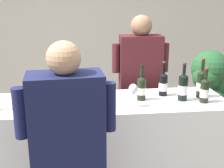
{
  "coord_description": "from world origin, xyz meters",
  "views": [
    {
      "loc": [
        -0.14,
        -2.34,
        1.85
      ],
      "look_at": [
        0.12,
        0.0,
        1.16
      ],
      "focal_mm": 47.31,
      "sensor_mm": 36.0,
      "label": 1
    }
  ],
  "objects_px": {
    "ice_bucket": "(46,95)",
    "person_server": "(139,97)",
    "wine_bottle_3": "(163,84)",
    "wine_bottle_0": "(201,83)",
    "potted_shrub": "(210,87)",
    "wine_bottle_2": "(205,90)",
    "wine_bottle_5": "(141,88)",
    "wine_bottle_1": "(183,87)",
    "wine_glass": "(133,91)"
  },
  "relations": [
    {
      "from": "wine_glass",
      "to": "person_server",
      "type": "distance_m",
      "value": 0.84
    },
    {
      "from": "wine_bottle_0",
      "to": "person_server",
      "type": "distance_m",
      "value": 0.78
    },
    {
      "from": "wine_bottle_0",
      "to": "wine_bottle_3",
      "type": "bearing_deg",
      "value": 165.45
    },
    {
      "from": "wine_bottle_5",
      "to": "potted_shrub",
      "type": "relative_size",
      "value": 0.25
    },
    {
      "from": "wine_bottle_2",
      "to": "wine_bottle_3",
      "type": "distance_m",
      "value": 0.36
    },
    {
      "from": "ice_bucket",
      "to": "wine_bottle_0",
      "type": "bearing_deg",
      "value": 7.3
    },
    {
      "from": "wine_bottle_2",
      "to": "wine_bottle_3",
      "type": "bearing_deg",
      "value": 143.38
    },
    {
      "from": "wine_bottle_1",
      "to": "wine_glass",
      "type": "distance_m",
      "value": 0.46
    },
    {
      "from": "wine_bottle_2",
      "to": "person_server",
      "type": "bearing_deg",
      "value": 119.19
    },
    {
      "from": "ice_bucket",
      "to": "person_server",
      "type": "relative_size",
      "value": 0.14
    },
    {
      "from": "wine_bottle_5",
      "to": "person_server",
      "type": "height_order",
      "value": "person_server"
    },
    {
      "from": "wine_bottle_2",
      "to": "person_server",
      "type": "relative_size",
      "value": 0.17
    },
    {
      "from": "wine_glass",
      "to": "potted_shrub",
      "type": "bearing_deg",
      "value": 43.39
    },
    {
      "from": "person_server",
      "to": "potted_shrub",
      "type": "relative_size",
      "value": 1.36
    },
    {
      "from": "wine_bottle_5",
      "to": "potted_shrub",
      "type": "height_order",
      "value": "wine_bottle_5"
    },
    {
      "from": "wine_bottle_0",
      "to": "wine_bottle_5",
      "type": "xyz_separation_m",
      "value": [
        -0.53,
        -0.01,
        -0.02
      ]
    },
    {
      "from": "wine_glass",
      "to": "potted_shrub",
      "type": "xyz_separation_m",
      "value": [
        1.17,
        1.1,
        -0.35
      ]
    },
    {
      "from": "wine_bottle_5",
      "to": "ice_bucket",
      "type": "height_order",
      "value": "wine_bottle_5"
    },
    {
      "from": "wine_bottle_0",
      "to": "wine_bottle_3",
      "type": "height_order",
      "value": "wine_bottle_0"
    },
    {
      "from": "wine_bottle_3",
      "to": "wine_glass",
      "type": "bearing_deg",
      "value": -141.54
    },
    {
      "from": "wine_bottle_0",
      "to": "ice_bucket",
      "type": "height_order",
      "value": "wine_bottle_0"
    },
    {
      "from": "wine_bottle_1",
      "to": "wine_glass",
      "type": "bearing_deg",
      "value": -166.56
    },
    {
      "from": "wine_bottle_2",
      "to": "person_server",
      "type": "xyz_separation_m",
      "value": [
        -0.4,
        0.71,
        -0.29
      ]
    },
    {
      "from": "wine_bottle_2",
      "to": "wine_glass",
      "type": "relative_size",
      "value": 1.54
    },
    {
      "from": "person_server",
      "to": "ice_bucket",
      "type": "bearing_deg",
      "value": -140.1
    },
    {
      "from": "wine_bottle_3",
      "to": "potted_shrub",
      "type": "distance_m",
      "value": 1.25
    },
    {
      "from": "wine_bottle_5",
      "to": "wine_bottle_3",
      "type": "bearing_deg",
      "value": 23.95
    },
    {
      "from": "wine_bottle_2",
      "to": "ice_bucket",
      "type": "height_order",
      "value": "wine_bottle_2"
    },
    {
      "from": "wine_bottle_0",
      "to": "wine_bottle_1",
      "type": "bearing_deg",
      "value": -161.44
    },
    {
      "from": "wine_bottle_3",
      "to": "ice_bucket",
      "type": "distance_m",
      "value": 1.03
    },
    {
      "from": "wine_bottle_2",
      "to": "wine_bottle_5",
      "type": "relative_size",
      "value": 0.96
    },
    {
      "from": "wine_bottle_2",
      "to": "ice_bucket",
      "type": "relative_size",
      "value": 1.22
    },
    {
      "from": "wine_bottle_2",
      "to": "wine_glass",
      "type": "xyz_separation_m",
      "value": [
        -0.61,
        -0.04,
        0.03
      ]
    },
    {
      "from": "wine_bottle_5",
      "to": "wine_bottle_0",
      "type": "bearing_deg",
      "value": 1.5
    },
    {
      "from": "wine_glass",
      "to": "ice_bucket",
      "type": "height_order",
      "value": "ice_bucket"
    },
    {
      "from": "wine_bottle_1",
      "to": "ice_bucket",
      "type": "distance_m",
      "value": 1.13
    },
    {
      "from": "ice_bucket",
      "to": "person_server",
      "type": "height_order",
      "value": "person_server"
    },
    {
      "from": "wine_bottle_5",
      "to": "wine_bottle_1",
      "type": "bearing_deg",
      "value": -7.99
    },
    {
      "from": "wine_bottle_2",
      "to": "wine_bottle_5",
      "type": "distance_m",
      "value": 0.52
    },
    {
      "from": "wine_bottle_1",
      "to": "wine_bottle_3",
      "type": "relative_size",
      "value": 1.06
    },
    {
      "from": "wine_bottle_0",
      "to": "wine_bottle_3",
      "type": "relative_size",
      "value": 1.12
    },
    {
      "from": "wine_bottle_3",
      "to": "person_server",
      "type": "distance_m",
      "value": 0.58
    },
    {
      "from": "wine_bottle_3",
      "to": "wine_bottle_0",
      "type": "bearing_deg",
      "value": -14.55
    },
    {
      "from": "wine_bottle_2",
      "to": "wine_bottle_5",
      "type": "xyz_separation_m",
      "value": [
        -0.51,
        0.12,
        0.0
      ]
    },
    {
      "from": "wine_bottle_1",
      "to": "ice_bucket",
      "type": "xyz_separation_m",
      "value": [
        -1.12,
        -0.11,
        0.0
      ]
    },
    {
      "from": "person_server",
      "to": "wine_bottle_2",
      "type": "bearing_deg",
      "value": -60.81
    },
    {
      "from": "wine_bottle_5",
      "to": "person_server",
      "type": "xyz_separation_m",
      "value": [
        0.11,
        0.59,
        -0.29
      ]
    },
    {
      "from": "wine_bottle_0",
      "to": "wine_bottle_3",
      "type": "distance_m",
      "value": 0.33
    },
    {
      "from": "wine_bottle_3",
      "to": "person_server",
      "type": "height_order",
      "value": "person_server"
    },
    {
      "from": "person_server",
      "to": "potted_shrub",
      "type": "distance_m",
      "value": 1.02
    }
  ]
}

